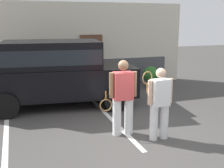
{
  "coord_description": "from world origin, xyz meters",
  "views": [
    {
      "loc": [
        -2.53,
        -5.59,
        2.67
      ],
      "look_at": [
        -0.18,
        1.2,
        1.05
      ],
      "focal_mm": 45.66,
      "sensor_mm": 36.0,
      "label": 1
    }
  ],
  "objects": [
    {
      "name": "ground_plane",
      "position": [
        0.0,
        0.0,
        0.0
      ],
      "size": [
        40.0,
        40.0,
        0.0
      ],
      "primitive_type": "plane",
      "color": "#423F3D"
    },
    {
      "name": "house_frontage",
      "position": [
        0.0,
        5.63,
        1.58
      ],
      "size": [
        8.88,
        0.4,
        3.36
      ],
      "color": "beige",
      "rests_on": "ground_plane"
    },
    {
      "name": "parked_suv",
      "position": [
        -1.29,
        3.22,
        1.15
      ],
      "size": [
        4.79,
        2.6,
        2.05
      ],
      "rotation": [
        0.0,
        0.0,
        -0.12
      ],
      "color": "black",
      "rests_on": "ground_plane"
    },
    {
      "name": "parking_stripe_0",
      "position": [
        -2.85,
        1.5,
        0.0
      ],
      "size": [
        0.12,
        4.4,
        0.01
      ],
      "primitive_type": "cube",
      "color": "silver",
      "rests_on": "ground_plane"
    },
    {
      "name": "tennis_player_man",
      "position": [
        -0.2,
        0.37,
        0.92
      ],
      "size": [
        0.91,
        0.31,
        1.78
      ],
      "rotation": [
        0.0,
        0.0,
        3.07
      ],
      "color": "white",
      "rests_on": "ground_plane"
    },
    {
      "name": "tennis_player_woman",
      "position": [
        0.47,
        -0.16,
        0.86
      ],
      "size": [
        0.75,
        0.27,
        1.65
      ],
      "rotation": [
        0.0,
        0.0,
        3.17
      ],
      "color": "white",
      "rests_on": "ground_plane"
    },
    {
      "name": "parking_stripe_1",
      "position": [
        -0.12,
        1.5,
        0.0
      ],
      "size": [
        0.12,
        4.4,
        0.01
      ],
      "primitive_type": "cube",
      "color": "silver",
      "rests_on": "ground_plane"
    },
    {
      "name": "potted_plant_by_porch",
      "position": [
        2.64,
        4.56,
        0.47
      ],
      "size": [
        0.64,
        0.64,
        0.85
      ],
      "color": "gray",
      "rests_on": "ground_plane"
    }
  ]
}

